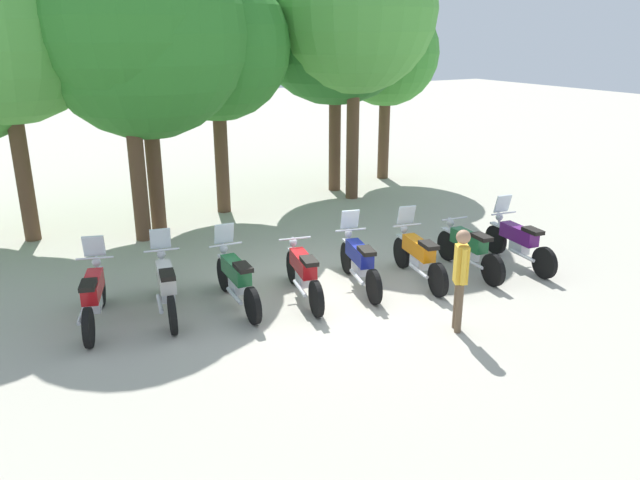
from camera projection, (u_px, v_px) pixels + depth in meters
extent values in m
plane|color=#ADA899|center=(333.00, 293.00, 11.64)|extent=(80.00, 80.00, 0.00)
cylinder|color=black|center=(100.00, 289.00, 11.00)|extent=(0.28, 0.64, 0.64)
cylinder|color=black|center=(88.00, 328.00, 9.57)|extent=(0.28, 0.64, 0.64)
cube|color=silver|center=(98.00, 271.00, 10.89)|extent=(0.22, 0.38, 0.04)
cube|color=red|center=(93.00, 286.00, 10.22)|extent=(0.52, 0.98, 0.30)
cube|color=silver|center=(94.00, 303.00, 10.26)|extent=(0.33, 0.45, 0.24)
cube|color=black|center=(88.00, 285.00, 9.79)|extent=(0.36, 0.49, 0.08)
cylinder|color=silver|center=(98.00, 274.00, 10.82)|extent=(0.11, 0.23, 0.64)
cylinder|color=silver|center=(95.00, 258.00, 10.63)|extent=(0.60, 0.21, 0.04)
sphere|color=silver|center=(96.00, 262.00, 10.79)|extent=(0.20, 0.20, 0.16)
cylinder|color=silver|center=(82.00, 314.00, 9.97)|extent=(0.27, 0.69, 0.07)
cube|color=silver|center=(94.00, 246.00, 10.62)|extent=(0.38, 0.23, 0.39)
cylinder|color=black|center=(164.00, 280.00, 11.38)|extent=(0.21, 0.65, 0.64)
cylinder|color=black|center=(172.00, 315.00, 9.99)|extent=(0.21, 0.65, 0.64)
cube|color=silver|center=(162.00, 263.00, 11.27)|extent=(0.18, 0.38, 0.04)
cube|color=silver|center=(166.00, 277.00, 10.62)|extent=(0.42, 0.98, 0.30)
cube|color=silver|center=(167.00, 292.00, 10.66)|extent=(0.29, 0.43, 0.24)
cube|color=black|center=(167.00, 275.00, 10.20)|extent=(0.31, 0.48, 0.08)
cylinder|color=silver|center=(163.00, 266.00, 11.20)|extent=(0.09, 0.23, 0.64)
cylinder|color=silver|center=(161.00, 250.00, 11.01)|extent=(0.62, 0.14, 0.04)
sphere|color=silver|center=(161.00, 254.00, 11.17)|extent=(0.19, 0.19, 0.16)
cylinder|color=silver|center=(160.00, 304.00, 10.36)|extent=(0.19, 0.70, 0.07)
cube|color=silver|center=(160.00, 239.00, 11.00)|extent=(0.38, 0.19, 0.39)
cylinder|color=black|center=(224.00, 274.00, 11.65)|extent=(0.13, 0.64, 0.64)
cylinder|color=black|center=(253.00, 306.00, 10.33)|extent=(0.13, 0.64, 0.64)
cube|color=silver|center=(223.00, 258.00, 11.54)|extent=(0.14, 0.37, 0.04)
cube|color=#1E6033|center=(236.00, 270.00, 10.92)|extent=(0.31, 0.96, 0.30)
cube|color=silver|center=(237.00, 285.00, 10.97)|extent=(0.24, 0.41, 0.24)
cube|color=black|center=(243.00, 267.00, 10.52)|extent=(0.26, 0.45, 0.08)
cylinder|color=silver|center=(225.00, 260.00, 11.47)|extent=(0.06, 0.23, 0.64)
cylinder|color=silver|center=(226.00, 245.00, 11.29)|extent=(0.62, 0.07, 0.04)
sphere|color=silver|center=(224.00, 249.00, 11.44)|extent=(0.17, 0.17, 0.16)
cylinder|color=silver|center=(234.00, 296.00, 10.67)|extent=(0.10, 0.70, 0.07)
cube|color=silver|center=(224.00, 233.00, 11.28)|extent=(0.37, 0.15, 0.39)
cylinder|color=black|center=(293.00, 267.00, 12.00)|extent=(0.22, 0.65, 0.64)
cylinder|color=black|center=(316.00, 299.00, 10.60)|extent=(0.22, 0.65, 0.64)
cube|color=silver|center=(293.00, 251.00, 11.89)|extent=(0.19, 0.38, 0.04)
cube|color=red|center=(303.00, 263.00, 11.23)|extent=(0.44, 0.98, 0.30)
cube|color=silver|center=(304.00, 278.00, 11.27)|extent=(0.29, 0.44, 0.24)
cube|color=black|center=(309.00, 261.00, 10.81)|extent=(0.32, 0.48, 0.08)
cylinder|color=silver|center=(294.00, 254.00, 11.82)|extent=(0.09, 0.23, 0.64)
cylinder|color=silver|center=(295.00, 239.00, 11.63)|extent=(0.61, 0.16, 0.04)
sphere|color=silver|center=(293.00, 242.00, 11.78)|extent=(0.19, 0.19, 0.16)
cylinder|color=silver|center=(300.00, 288.00, 10.98)|extent=(0.21, 0.70, 0.07)
cylinder|color=black|center=(347.00, 258.00, 12.51)|extent=(0.25, 0.65, 0.64)
cylinder|color=black|center=(374.00, 287.00, 11.09)|extent=(0.25, 0.65, 0.64)
cube|color=silver|center=(348.00, 242.00, 12.40)|extent=(0.20, 0.38, 0.04)
cube|color=navy|center=(359.00, 253.00, 11.74)|extent=(0.47, 0.98, 0.30)
cube|color=silver|center=(360.00, 267.00, 11.78)|extent=(0.31, 0.44, 0.24)
cube|color=black|center=(367.00, 251.00, 11.31)|extent=(0.34, 0.48, 0.08)
cylinder|color=silver|center=(349.00, 244.00, 12.33)|extent=(0.10, 0.23, 0.64)
cylinder|color=silver|center=(351.00, 230.00, 12.14)|extent=(0.61, 0.18, 0.04)
sphere|color=silver|center=(349.00, 234.00, 12.29)|extent=(0.19, 0.19, 0.16)
cylinder|color=silver|center=(357.00, 277.00, 11.48)|extent=(0.23, 0.70, 0.07)
cube|color=silver|center=(350.00, 219.00, 12.13)|extent=(0.38, 0.21, 0.39)
cylinder|color=black|center=(402.00, 253.00, 12.80)|extent=(0.22, 0.65, 0.64)
cylinder|color=black|center=(438.00, 280.00, 11.40)|extent=(0.22, 0.65, 0.64)
cube|color=silver|center=(403.00, 237.00, 12.69)|extent=(0.19, 0.38, 0.04)
cube|color=orange|center=(419.00, 248.00, 12.03)|extent=(0.43, 0.98, 0.30)
cube|color=silver|center=(419.00, 262.00, 12.07)|extent=(0.29, 0.43, 0.24)
cube|color=black|center=(429.00, 245.00, 11.61)|extent=(0.32, 0.48, 0.08)
cylinder|color=silver|center=(404.00, 240.00, 12.61)|extent=(0.09, 0.23, 0.64)
cylinder|color=silver|center=(407.00, 225.00, 12.42)|extent=(0.62, 0.15, 0.04)
sphere|color=silver|center=(404.00, 229.00, 12.58)|extent=(0.19, 0.19, 0.16)
cylinder|color=silver|center=(419.00, 271.00, 11.77)|extent=(0.20, 0.70, 0.07)
cube|color=silver|center=(406.00, 215.00, 12.41)|extent=(0.38, 0.20, 0.39)
cylinder|color=black|center=(447.00, 246.00, 13.22)|extent=(0.17, 0.65, 0.64)
cylinder|color=black|center=(493.00, 270.00, 11.87)|extent=(0.17, 0.65, 0.64)
cube|color=silver|center=(448.00, 230.00, 13.11)|extent=(0.16, 0.37, 0.04)
cube|color=#1E6033|center=(469.00, 240.00, 12.48)|extent=(0.36, 0.97, 0.30)
cube|color=silver|center=(469.00, 253.00, 12.52)|extent=(0.26, 0.42, 0.24)
cube|color=black|center=(482.00, 237.00, 12.07)|extent=(0.29, 0.46, 0.08)
cylinder|color=silver|center=(451.00, 233.00, 13.04)|extent=(0.07, 0.23, 0.64)
cylinder|color=silver|center=(454.00, 219.00, 12.86)|extent=(0.62, 0.10, 0.04)
sphere|color=silver|center=(450.00, 222.00, 13.01)|extent=(0.18, 0.18, 0.16)
cylinder|color=silver|center=(471.00, 262.00, 12.22)|extent=(0.14, 0.70, 0.07)
cylinder|color=black|center=(496.00, 240.00, 13.60)|extent=(0.18, 0.65, 0.64)
cylinder|color=black|center=(544.00, 263.00, 12.24)|extent=(0.18, 0.65, 0.64)
cube|color=silver|center=(497.00, 225.00, 13.49)|extent=(0.16, 0.37, 0.04)
cube|color=#59196B|center=(519.00, 234.00, 12.85)|extent=(0.37, 0.97, 0.30)
cube|color=silver|center=(519.00, 247.00, 12.89)|extent=(0.27, 0.42, 0.24)
cube|color=black|center=(533.00, 231.00, 12.44)|extent=(0.29, 0.47, 0.08)
cylinder|color=silver|center=(500.00, 227.00, 13.42)|extent=(0.08, 0.23, 0.64)
cylinder|color=silver|center=(504.00, 213.00, 13.23)|extent=(0.62, 0.11, 0.04)
sphere|color=silver|center=(499.00, 217.00, 13.38)|extent=(0.18, 0.18, 0.16)
cylinder|color=silver|center=(522.00, 255.00, 12.59)|extent=(0.15, 0.70, 0.07)
cube|color=silver|center=(503.00, 204.00, 13.22)|extent=(0.37, 0.17, 0.39)
cylinder|color=brown|center=(459.00, 309.00, 9.99)|extent=(0.15, 0.15, 0.84)
cylinder|color=brown|center=(457.00, 304.00, 10.15)|extent=(0.15, 0.15, 0.84)
cube|color=gold|center=(461.00, 264.00, 9.83)|extent=(0.28, 0.29, 0.63)
cylinder|color=gold|center=(464.00, 267.00, 9.67)|extent=(0.11, 0.11, 0.60)
cylinder|color=gold|center=(459.00, 260.00, 9.98)|extent=(0.11, 0.11, 0.60)
sphere|color=#A87A5B|center=(463.00, 237.00, 9.68)|extent=(0.31, 0.31, 0.23)
cylinder|color=brown|center=(23.00, 170.00, 14.06)|extent=(0.36, 0.36, 3.35)
cylinder|color=brown|center=(137.00, 164.00, 14.05)|extent=(0.36, 0.36, 3.59)
sphere|color=#2D7A28|center=(123.00, 16.00, 13.03)|extent=(3.91, 3.91, 3.91)
cylinder|color=brown|center=(155.00, 171.00, 14.80)|extent=(0.36, 0.36, 2.97)
sphere|color=#2D7A28|center=(143.00, 33.00, 13.80)|extent=(4.70, 4.70, 4.70)
cylinder|color=brown|center=(222.00, 157.00, 16.40)|extent=(0.36, 0.36, 3.01)
sphere|color=#2D7A28|center=(216.00, 45.00, 15.49)|extent=(3.76, 3.76, 3.76)
cylinder|color=brown|center=(335.00, 136.00, 18.62)|extent=(0.36, 0.36, 3.33)
sphere|color=#236623|center=(336.00, 15.00, 17.52)|extent=(5.02, 5.02, 5.02)
cylinder|color=brown|center=(353.00, 136.00, 17.66)|extent=(0.36, 0.36, 3.65)
sphere|color=#4C9E3D|center=(355.00, 9.00, 16.57)|extent=(4.48, 4.48, 4.48)
cylinder|color=brown|center=(384.00, 135.00, 20.24)|extent=(0.36, 0.36, 2.86)
sphere|color=#3D8E33|center=(387.00, 53.00, 19.41)|extent=(3.30, 3.30, 3.30)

